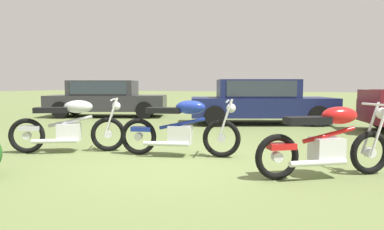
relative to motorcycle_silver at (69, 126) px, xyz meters
name	(u,v)px	position (x,y,z in m)	size (l,w,h in m)	color
ground_plane	(175,161)	(2.15, 0.06, -0.49)	(120.00, 120.00, 0.00)	olive
motorcycle_silver	(69,126)	(0.00, 0.00, 0.00)	(1.88, 1.25, 1.02)	black
motorcycle_blue	(181,128)	(2.07, 0.46, 0.00)	(2.12, 0.84, 1.02)	black
motorcycle_red	(327,142)	(4.48, -0.04, 0.00)	(1.72, 1.33, 1.02)	black
car_charcoal	(106,97)	(-3.79, 6.29, 0.31)	(4.87, 3.27, 1.43)	#2D2D33
car_navy	(259,99)	(2.32, 6.12, 0.31)	(4.87, 3.40, 1.43)	#161E4C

